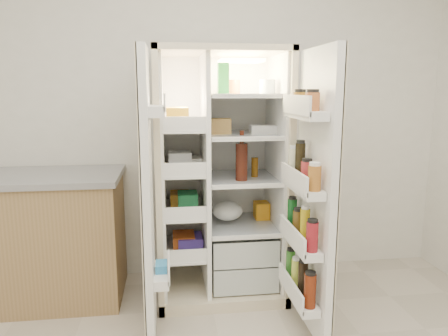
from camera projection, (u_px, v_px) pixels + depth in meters
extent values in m
cube|color=white|center=(203.00, 111.00, 3.39)|extent=(4.00, 0.02, 2.70)
cube|color=beige|center=(215.00, 168.00, 3.42)|extent=(0.92, 0.04, 1.80)
cube|color=beige|center=(159.00, 177.00, 3.04)|extent=(0.04, 0.70, 1.80)
cube|color=beige|center=(279.00, 174.00, 3.16)|extent=(0.04, 0.70, 1.80)
cube|color=beige|center=(220.00, 51.00, 2.94)|extent=(0.92, 0.70, 0.04)
cube|color=beige|center=(220.00, 285.00, 3.26)|extent=(0.92, 0.70, 0.08)
cube|color=white|center=(215.00, 166.00, 3.39)|extent=(0.84, 0.02, 1.68)
cube|color=white|center=(163.00, 174.00, 3.04)|extent=(0.02, 0.62, 1.68)
cube|color=white|center=(275.00, 172.00, 3.15)|extent=(0.02, 0.62, 1.68)
cube|color=white|center=(205.00, 173.00, 3.08)|extent=(0.03, 0.62, 1.68)
cube|color=#BAC3BF|center=(241.00, 267.00, 3.23)|extent=(0.47, 0.52, 0.19)
cube|color=#BAC3BF|center=(241.00, 242.00, 3.19)|extent=(0.47, 0.52, 0.19)
cube|color=#FFD18C|center=(241.00, 61.00, 3.02)|extent=(0.30, 0.30, 0.02)
cube|color=white|center=(185.00, 249.00, 3.16)|extent=(0.28, 0.58, 0.02)
cube|color=white|center=(184.00, 210.00, 3.11)|extent=(0.28, 0.58, 0.02)
cube|color=white|center=(184.00, 170.00, 3.05)|extent=(0.28, 0.58, 0.02)
cube|color=white|center=(183.00, 128.00, 3.00)|extent=(0.28, 0.58, 0.02)
cube|color=silver|center=(241.00, 224.00, 3.19)|extent=(0.49, 0.58, 0.01)
cube|color=silver|center=(241.00, 178.00, 3.12)|extent=(0.49, 0.58, 0.01)
cube|color=silver|center=(241.00, 134.00, 3.06)|extent=(0.49, 0.58, 0.02)
cube|color=silver|center=(241.00, 95.00, 3.01)|extent=(0.49, 0.58, 0.02)
cube|color=#C0501B|center=(185.00, 241.00, 3.15)|extent=(0.16, 0.20, 0.10)
cube|color=#207843|center=(184.00, 201.00, 3.10)|extent=(0.14, 0.18, 0.12)
cube|color=white|center=(183.00, 164.00, 3.05)|extent=(0.20, 0.22, 0.07)
cube|color=gold|center=(183.00, 117.00, 2.99)|extent=(0.15, 0.16, 0.14)
cube|color=#5239AB|center=(185.00, 242.00, 3.15)|extent=(0.18, 0.20, 0.09)
cube|color=#C07622|center=(184.00, 202.00, 3.10)|extent=(0.14, 0.18, 0.10)
cube|color=silver|center=(183.00, 160.00, 3.04)|extent=(0.16, 0.16, 0.12)
sphere|color=orange|center=(226.00, 280.00, 3.15)|extent=(0.07, 0.07, 0.07)
sphere|color=orange|center=(237.00, 277.00, 3.20)|extent=(0.07, 0.07, 0.07)
sphere|color=orange|center=(251.00, 279.00, 3.17)|extent=(0.07, 0.07, 0.07)
sphere|color=orange|center=(230.00, 272.00, 3.29)|extent=(0.07, 0.07, 0.07)
sphere|color=orange|center=(243.00, 272.00, 3.28)|extent=(0.07, 0.07, 0.07)
sphere|color=orange|center=(257.00, 274.00, 3.26)|extent=(0.07, 0.07, 0.07)
sphere|color=orange|center=(221.00, 276.00, 3.22)|extent=(0.07, 0.07, 0.07)
sphere|color=orange|center=(250.00, 271.00, 3.31)|extent=(0.07, 0.07, 0.07)
ellipsoid|color=#447A28|center=(240.00, 240.00, 3.21)|extent=(0.26, 0.24, 0.11)
cylinder|color=#40170D|center=(242.00, 162.00, 2.98)|extent=(0.08, 0.08, 0.26)
cylinder|color=brown|center=(255.00, 167.00, 3.11)|extent=(0.05, 0.05, 0.14)
cube|color=#268C37|center=(223.00, 79.00, 2.86)|extent=(0.07, 0.07, 0.21)
cylinder|color=silver|center=(267.00, 87.00, 2.95)|extent=(0.11, 0.11, 0.10)
cylinder|color=#985023|center=(235.00, 87.00, 3.04)|extent=(0.08, 0.08, 0.10)
cube|color=silver|center=(267.00, 129.00, 3.05)|extent=(0.24, 0.10, 0.06)
cube|color=#B08546|center=(218.00, 126.00, 3.03)|extent=(0.18, 0.10, 0.11)
ellipsoid|color=silver|center=(228.00, 215.00, 3.17)|extent=(0.22, 0.20, 0.14)
cube|color=orange|center=(262.00, 210.00, 3.31)|extent=(0.11, 0.13, 0.13)
cube|color=white|center=(147.00, 196.00, 2.50)|extent=(0.05, 0.40, 1.72)
cube|color=beige|center=(143.00, 197.00, 2.49)|extent=(0.01, 0.40, 1.72)
cube|color=white|center=(162.00, 275.00, 2.60)|extent=(0.09, 0.32, 0.06)
cube|color=white|center=(157.00, 111.00, 2.42)|extent=(0.09, 0.32, 0.06)
cube|color=#338CCC|center=(162.00, 271.00, 2.59)|extent=(0.07, 0.12, 0.10)
cube|color=white|center=(316.00, 195.00, 2.54)|extent=(0.05, 0.58, 1.72)
cube|color=beige|center=(320.00, 195.00, 2.54)|extent=(0.01, 0.58, 1.72)
cube|color=white|center=(299.00, 295.00, 2.65)|extent=(0.11, 0.50, 0.05)
cube|color=white|center=(300.00, 243.00, 2.58)|extent=(0.11, 0.50, 0.05)
cube|color=white|center=(302.00, 187.00, 2.52)|extent=(0.11, 0.50, 0.05)
cube|color=white|center=(305.00, 114.00, 2.44)|extent=(0.11, 0.50, 0.05)
cylinder|color=#641F0B|center=(310.00, 291.00, 2.43)|extent=(0.07, 0.07, 0.20)
cylinder|color=black|center=(303.00, 279.00, 2.55)|extent=(0.06, 0.06, 0.22)
cylinder|color=#C9DA48|center=(296.00, 273.00, 2.68)|extent=(0.06, 0.06, 0.18)
cylinder|color=#2F7226|center=(291.00, 264.00, 2.81)|extent=(0.06, 0.06, 0.19)
cylinder|color=maroon|center=(312.00, 237.00, 2.37)|extent=(0.07, 0.07, 0.17)
cylinder|color=gold|center=(305.00, 226.00, 2.49)|extent=(0.06, 0.06, 0.21)
cylinder|color=brown|center=(298.00, 223.00, 2.62)|extent=(0.07, 0.07, 0.16)
cylinder|color=#12511E|center=(292.00, 214.00, 2.75)|extent=(0.06, 0.06, 0.20)
cylinder|color=#A06123|center=(314.00, 178.00, 2.31)|extent=(0.07, 0.07, 0.14)
cylinder|color=maroon|center=(307.00, 174.00, 2.43)|extent=(0.07, 0.07, 0.14)
cylinder|color=black|center=(300.00, 162.00, 2.55)|extent=(0.06, 0.06, 0.23)
cylinder|color=#E7E9C0|center=(294.00, 163.00, 2.68)|extent=(0.06, 0.06, 0.18)
cylinder|color=#AB592A|center=(312.00, 102.00, 2.31)|extent=(0.08, 0.08, 0.10)
cylinder|color=#96641B|center=(300.00, 101.00, 2.52)|extent=(0.08, 0.08, 0.10)
cube|color=#97764B|center=(33.00, 241.00, 3.06)|extent=(1.25, 0.64, 0.89)
cube|color=gray|center=(27.00, 177.00, 2.97)|extent=(1.29, 0.68, 0.04)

